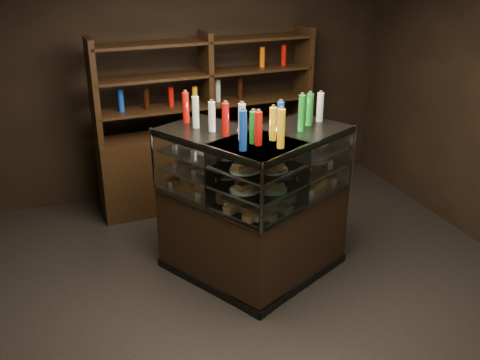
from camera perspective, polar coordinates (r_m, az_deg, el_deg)
The scene contains 7 objects.
ground at distance 4.81m, azimuth 2.04°, elevation -12.23°, with size 5.00×5.00×0.00m, color black.
room_shell at distance 4.01m, azimuth 2.44°, elevation 11.04°, with size 5.02×5.02×3.01m.
display_case at distance 4.83m, azimuth 1.55°, elevation -5.50°, with size 1.75×1.42×1.39m.
food_display at distance 4.57m, azimuth 1.63°, elevation 0.94°, with size 1.39×1.10×0.43m.
bottles_top at distance 4.42m, azimuth 1.69°, elevation 6.61°, with size 1.22×0.96×0.30m.
potted_conifer at distance 5.47m, azimuth 4.09°, elevation -2.69°, with size 0.33×0.33×0.70m.
back_shelving at distance 6.30m, azimuth -3.43°, elevation 2.86°, with size 2.55×0.59×2.00m.
Camera 1 is at (-1.43, -3.66, 2.77)m, focal length 40.00 mm.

